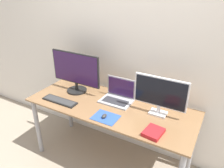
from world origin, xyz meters
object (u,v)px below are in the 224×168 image
Objects in this scene: monitor_left at (76,72)px; monitor_right at (160,94)px; mouse at (104,116)px; book at (153,132)px; laptop at (118,95)px; keyboard at (60,101)px.

monitor_left is 1.22× the size of monitor_right.
book is at bearing 0.20° from mouse.
monitor_left is 9.45× the size of mouse.
laptop is 0.65m from book.
monitor_left is 3.19× the size of book.
monitor_right is at bearing 36.84° from mouse.
monitor_right reaches higher than book.
monitor_right is 1.52× the size of laptop.
monitor_left is at bearing -179.99° from monitor_right.
monitor_left is at bearing 87.66° from keyboard.
monitor_left reaches higher than laptop.
monitor_right is 0.38m from book.
laptop is (-0.47, 0.05, -0.16)m from monitor_right.
mouse is at bearing -29.28° from monitor_left.
monitor_left is 1.14m from book.
monitor_right is at bearing 16.06° from keyboard.
laptop reaches higher than keyboard.
laptop is 0.64m from keyboard.
mouse reaches higher than book.
laptop is 1.73× the size of book.
keyboard is at bearing 178.52° from book.
keyboard is at bearing -163.94° from monitor_right.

